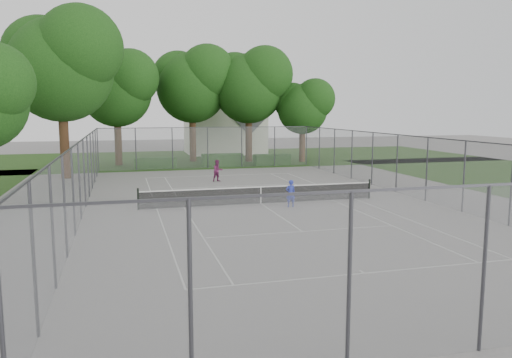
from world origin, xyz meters
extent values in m
plane|color=slate|center=(0.00, 0.00, 0.00)|extent=(120.00, 120.00, 0.00)
cube|color=#1F3E11|center=(0.00, 26.00, 0.00)|extent=(60.00, 20.00, 0.00)
cube|color=beige|center=(0.00, -11.88, 0.01)|extent=(10.97, 0.06, 0.01)
cube|color=beige|center=(0.00, 11.88, 0.01)|extent=(10.97, 0.06, 0.01)
cube|color=beige|center=(-5.49, 0.00, 0.01)|extent=(0.06, 23.77, 0.01)
cube|color=beige|center=(5.49, 0.00, 0.01)|extent=(0.06, 23.77, 0.01)
cube|color=beige|center=(-4.12, 0.00, 0.01)|extent=(0.06, 23.77, 0.01)
cube|color=beige|center=(4.12, 0.00, 0.01)|extent=(0.06, 23.77, 0.01)
cube|color=beige|center=(0.00, -6.40, 0.01)|extent=(8.23, 0.06, 0.01)
cube|color=beige|center=(0.00, 6.40, 0.01)|extent=(8.23, 0.06, 0.01)
cube|color=beige|center=(0.00, 0.00, 0.01)|extent=(0.06, 12.80, 0.01)
cube|color=beige|center=(0.00, -11.73, 0.01)|extent=(0.06, 0.30, 0.01)
cube|color=beige|center=(0.00, 11.73, 0.01)|extent=(0.06, 0.30, 0.01)
cylinder|color=black|center=(-6.39, 0.00, 0.55)|extent=(0.10, 0.10, 1.10)
cylinder|color=black|center=(6.39, 0.00, 0.55)|extent=(0.10, 0.10, 1.10)
cube|color=black|center=(0.00, 0.00, 0.45)|extent=(12.67, 0.01, 0.86)
cube|color=white|center=(0.00, 0.00, 0.91)|extent=(12.77, 0.03, 0.06)
cube|color=white|center=(0.00, 0.00, 0.44)|extent=(0.05, 0.02, 0.88)
cylinder|color=#38383D|center=(-9.00, -17.00, 1.75)|extent=(0.08, 0.08, 3.50)
cylinder|color=#38383D|center=(-9.00, 17.00, 1.75)|extent=(0.08, 0.08, 3.50)
cylinder|color=#38383D|center=(9.00, 17.00, 1.75)|extent=(0.08, 0.08, 3.50)
cube|color=slate|center=(0.00, -17.00, 1.75)|extent=(18.00, 0.02, 3.50)
cube|color=slate|center=(0.00, 17.00, 1.75)|extent=(18.00, 0.02, 3.50)
cube|color=slate|center=(-9.00, 0.00, 1.75)|extent=(0.02, 34.00, 3.50)
cube|color=slate|center=(9.00, 0.00, 1.75)|extent=(0.02, 34.00, 3.50)
cube|color=#38383D|center=(0.00, -17.00, 3.50)|extent=(18.00, 0.05, 0.05)
cube|color=#38383D|center=(0.00, 17.00, 3.50)|extent=(18.00, 0.05, 0.05)
cube|color=#38383D|center=(-9.00, 0.00, 3.50)|extent=(0.05, 34.00, 0.05)
cube|color=#38383D|center=(9.00, 0.00, 3.50)|extent=(0.05, 34.00, 0.05)
cylinder|color=#3E2516|center=(-7.42, 21.39, 2.19)|extent=(0.63, 0.63, 4.37)
sphere|color=#13370F|center=(-7.42, 21.39, 6.55)|extent=(6.22, 6.22, 6.22)
sphere|color=#13370F|center=(-6.17, 20.46, 7.79)|extent=(4.98, 4.98, 4.98)
sphere|color=#13370F|center=(-8.51, 22.17, 7.48)|extent=(4.66, 4.66, 4.66)
cylinder|color=#3E2516|center=(-0.45, 23.04, 2.36)|extent=(0.65, 0.65, 4.73)
sphere|color=#13370F|center=(-0.45, 23.04, 7.08)|extent=(6.72, 6.72, 6.72)
sphere|color=#13370F|center=(0.90, 22.03, 8.42)|extent=(5.38, 5.38, 5.38)
sphere|color=#13370F|center=(-1.62, 23.88, 8.09)|extent=(5.04, 5.04, 5.04)
cylinder|color=#3E2516|center=(4.80, 21.62, 2.33)|extent=(0.65, 0.65, 4.66)
sphere|color=#13370F|center=(4.80, 21.62, 6.98)|extent=(6.63, 6.63, 6.63)
sphere|color=#13370F|center=(6.12, 20.62, 8.31)|extent=(5.31, 5.31, 5.31)
sphere|color=#13370F|center=(3.64, 22.45, 7.98)|extent=(4.97, 4.97, 4.97)
cylinder|color=#3E2516|center=(9.72, 20.04, 1.69)|extent=(0.59, 0.59, 3.37)
sphere|color=#13370F|center=(9.72, 20.04, 5.05)|extent=(4.80, 4.80, 4.80)
sphere|color=#13370F|center=(10.68, 19.32, 6.01)|extent=(3.84, 3.84, 3.84)
sphere|color=#13370F|center=(8.88, 20.64, 5.77)|extent=(3.60, 3.60, 3.60)
cylinder|color=#3E2516|center=(-11.14, 13.43, 2.61)|extent=(0.67, 0.67, 5.22)
sphere|color=#13370F|center=(-11.14, 13.43, 7.81)|extent=(7.42, 7.42, 7.42)
sphere|color=#13370F|center=(-9.66, 12.31, 9.30)|extent=(5.94, 5.94, 5.94)
sphere|color=#13370F|center=(-12.44, 14.36, 8.93)|extent=(5.57, 5.57, 5.57)
cube|color=#224F19|center=(-4.38, 18.17, 0.44)|extent=(3.56, 1.07, 0.89)
cube|color=#224F19|center=(1.43, 17.90, 0.56)|extent=(3.58, 1.02, 1.13)
cube|color=#224F19|center=(6.03, 17.91, 0.49)|extent=(3.25, 1.19, 0.97)
cube|color=white|center=(4.33, 31.04, 3.21)|extent=(8.56, 6.42, 6.42)
cube|color=#55545A|center=(4.33, 31.04, 6.42)|extent=(8.48, 6.64, 8.48)
imported|color=#2D39A9|center=(1.26, -1.20, 0.70)|extent=(0.52, 0.35, 1.40)
imported|color=#742656|center=(-0.69, 8.79, 0.76)|extent=(0.88, 0.77, 1.52)
camera|label=1|loc=(-7.04, -25.28, 4.99)|focal=35.00mm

